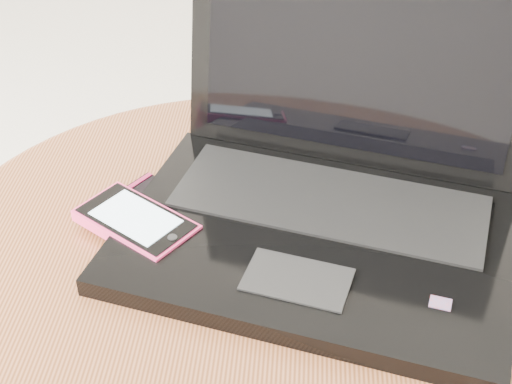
{
  "coord_description": "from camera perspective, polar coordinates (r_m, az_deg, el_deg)",
  "views": [
    {
      "loc": [
        0.13,
        -0.65,
        1.03
      ],
      "look_at": [
        0.09,
        -0.05,
        0.58
      ],
      "focal_mm": 53.07,
      "sensor_mm": 36.0,
      "label": 1
    }
  ],
  "objects": [
    {
      "name": "table",
      "position": [
        0.84,
        -1.54,
        -10.33
      ],
      "size": [
        0.66,
        0.66,
        0.52
      ],
      "color": "#542E10",
      "rests_on": "ground"
    },
    {
      "name": "laptop",
      "position": [
        0.78,
        5.53,
        0.43
      ],
      "size": [
        0.45,
        0.4,
        0.26
      ],
      "color": "black",
      "rests_on": "table"
    },
    {
      "name": "phone_black",
      "position": [
        0.82,
        -6.85,
        -1.01
      ],
      "size": [
        0.12,
        0.11,
        0.01
      ],
      "color": "black",
      "rests_on": "table"
    },
    {
      "name": "phone_pink",
      "position": [
        0.79,
        -9.02,
        -2.29
      ],
      "size": [
        0.14,
        0.12,
        0.02
      ],
      "color": "#EA3169",
      "rests_on": "phone_black"
    }
  ]
}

